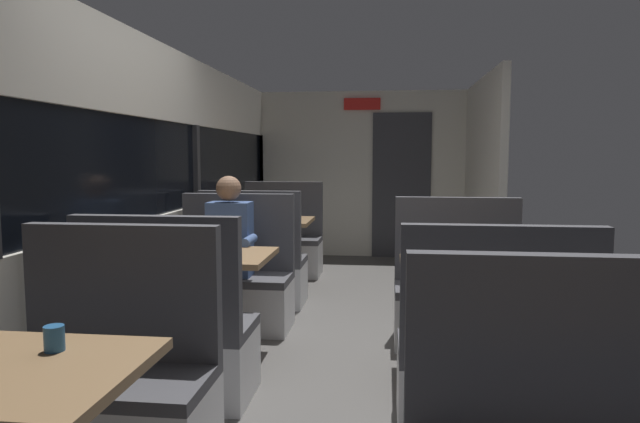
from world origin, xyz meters
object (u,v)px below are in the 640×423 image
bench_mid_window_facing_entry (234,288)px  dining_table_rear_aisle (473,281)px  bench_far_window_facing_end (254,270)px  coffee_cup_primary (54,338)px  bench_near_window_facing_entry (109,397)px  bench_rear_aisle_facing_end (492,371)px  bench_far_window_facing_entry (282,247)px  seated_passenger (231,265)px  bench_mid_window_facing_end (169,344)px  dining_table_far_window (269,229)px  bench_rear_aisle_facing_entry (458,301)px  dining_table_mid_window (206,268)px  dining_table_near_window (1,396)px

bench_mid_window_facing_entry → dining_table_rear_aisle: 2.03m
bench_far_window_facing_end → coffee_cup_primary: bearing=-88.4°
bench_near_window_facing_entry → bench_rear_aisle_facing_end: 1.86m
dining_table_rear_aisle → bench_rear_aisle_facing_end: 0.77m
bench_mid_window_facing_entry → coffee_cup_primary: bench_mid_window_facing_entry is taller
bench_far_window_facing_entry → coffee_cup_primary: size_ratio=12.22×
bench_rear_aisle_facing_end → coffee_cup_primary: bench_rear_aisle_facing_end is taller
seated_passenger → bench_rear_aisle_facing_end: bearing=-40.5°
bench_far_window_facing_entry → dining_table_rear_aisle: bearing=-59.3°
bench_mid_window_facing_end → dining_table_far_window: size_ratio=1.22×
bench_far_window_facing_entry → bench_mid_window_facing_end: bearing=-90.0°
bench_near_window_facing_entry → bench_mid_window_facing_entry: 2.12m
bench_rear_aisle_facing_entry → coffee_cup_primary: bench_rear_aisle_facing_entry is taller
bench_far_window_facing_entry → bench_mid_window_facing_entry: bearing=-90.0°
bench_mid_window_facing_end → seated_passenger: bearing=90.0°
bench_mid_window_facing_entry → bench_mid_window_facing_end: bearing=-90.0°
bench_mid_window_facing_end → seated_passenger: (0.00, 1.33, 0.21)m
dining_table_far_window → bench_rear_aisle_facing_entry: 2.43m
bench_rear_aisle_facing_entry → coffee_cup_primary: 3.02m
dining_table_mid_window → bench_mid_window_facing_entry: bearing=90.0°
dining_table_near_window → bench_mid_window_facing_entry: size_ratio=0.82×
seated_passenger → bench_near_window_facing_entry: bearing=-90.0°
bench_near_window_facing_entry → dining_table_far_window: 3.55m
dining_table_far_window → seated_passenger: seated_passenger is taller
dining_table_near_window → bench_mid_window_facing_end: (0.00, 1.42, -0.31)m
bench_mid_window_facing_entry → dining_table_far_window: size_ratio=1.22×
dining_table_far_window → bench_near_window_facing_entry: bearing=-90.0°
bench_mid_window_facing_entry → bench_far_window_facing_end: 0.72m
bench_far_window_facing_entry → coffee_cup_primary: bearing=-88.9°
dining_table_near_window → bench_rear_aisle_facing_entry: 3.19m
bench_far_window_facing_end → dining_table_rear_aisle: 2.43m
bench_near_window_facing_entry → bench_far_window_facing_entry: size_ratio=1.00×
seated_passenger → bench_mid_window_facing_end: bearing=-90.0°
seated_passenger → dining_table_mid_window: bearing=-90.0°
bench_far_window_facing_entry → coffee_cup_primary: (0.09, -4.78, 0.46)m
dining_table_far_window → bench_far_window_facing_entry: bearing=90.0°
bench_far_window_facing_entry → bench_rear_aisle_facing_entry: same height
dining_table_far_window → dining_table_rear_aisle: (1.79, -2.32, 0.00)m
bench_near_window_facing_entry → bench_far_window_facing_end: 2.84m
dining_table_rear_aisle → bench_rear_aisle_facing_entry: 0.77m
dining_table_near_window → bench_rear_aisle_facing_entry: bench_rear_aisle_facing_entry is taller
bench_far_window_facing_entry → bench_far_window_facing_end: bearing=-90.0°
bench_near_window_facing_entry → bench_rear_aisle_facing_end: same height
dining_table_mid_window → bench_far_window_facing_entry: bench_far_window_facing_entry is taller
dining_table_mid_window → bench_near_window_facing_entry: bearing=-90.0°
bench_mid_window_facing_end → bench_far_window_facing_entry: (0.00, 3.52, 0.00)m
dining_table_near_window → bench_mid_window_facing_entry: bench_mid_window_facing_entry is taller
bench_rear_aisle_facing_end → bench_near_window_facing_entry: bearing=-163.8°
bench_mid_window_facing_entry → bench_rear_aisle_facing_end: size_ratio=1.00×
dining_table_near_window → bench_far_window_facing_entry: bench_far_window_facing_entry is taller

